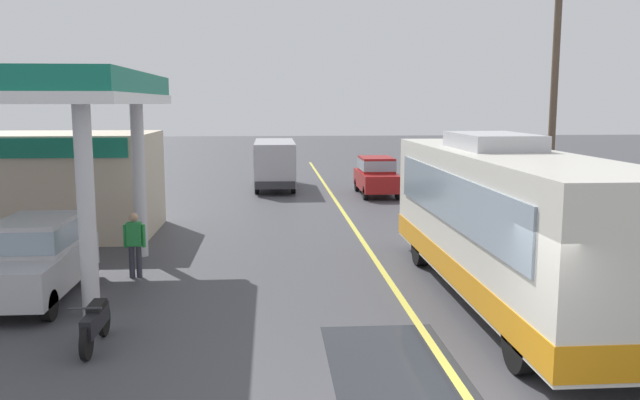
{
  "coord_description": "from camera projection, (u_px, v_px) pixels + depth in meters",
  "views": [
    {
      "loc": [
        -2.9,
        -8.67,
        4.38
      ],
      "look_at": [
        -1.5,
        10.0,
        1.6
      ],
      "focal_mm": 36.71,
      "sensor_mm": 36.0,
      "label": 1
    }
  ],
  "objects": [
    {
      "name": "coach_bus_main",
      "position": [
        505.0,
        225.0,
        14.41
      ],
      "size": [
        2.6,
        11.04,
        3.69
      ],
      "color": "silver",
      "rests_on": "ground"
    },
    {
      "name": "lane_divider_stripe",
      "position": [
        350.0,
        222.0,
        24.2
      ],
      "size": [
        0.16,
        50.0,
        0.01
      ],
      "primitive_type": "cube",
      "color": "#D8CC4C",
      "rests_on": "ground"
    },
    {
      "name": "wet_puddle_patch",
      "position": [
        392.0,
        362.0,
        11.16
      ],
      "size": [
        2.2,
        3.66,
        0.01
      ],
      "primitive_type": "cube",
      "color": "#26282D",
      "rests_on": "ground"
    },
    {
      "name": "utility_pole_roadside",
      "position": [
        554.0,
        95.0,
        21.89
      ],
      "size": [
        1.8,
        0.24,
        8.93
      ],
      "color": "brown",
      "rests_on": "ground"
    },
    {
      "name": "car_at_pump",
      "position": [
        36.0,
        255.0,
        14.65
      ],
      "size": [
        1.7,
        4.2,
        1.82
      ],
      "color": "#B2B2B7",
      "rests_on": "ground"
    },
    {
      "name": "ground",
      "position": [
        337.0,
        202.0,
        29.14
      ],
      "size": [
        120.0,
        120.0,
        0.0
      ],
      "primitive_type": "plane",
      "color": "#424247"
    },
    {
      "name": "motorcycle_parked_forecourt",
      "position": [
        95.0,
        323.0,
        11.8
      ],
      "size": [
        0.55,
        1.8,
        0.92
      ],
      "color": "black",
      "rests_on": "ground"
    },
    {
      "name": "gas_station_roadside",
      "position": [
        24.0,
        162.0,
        19.73
      ],
      "size": [
        9.1,
        11.95,
        5.1
      ],
      "color": "#147259",
      "rests_on": "ground"
    },
    {
      "name": "car_trailing_behind_bus",
      "position": [
        377.0,
        174.0,
        31.34
      ],
      "size": [
        1.7,
        4.2,
        1.82
      ],
      "color": "maroon",
      "rests_on": "ground"
    },
    {
      "name": "pedestrian_near_pump",
      "position": [
        135.0,
        241.0,
        16.44
      ],
      "size": [
        0.55,
        0.22,
        1.66
      ],
      "color": "#33333F",
      "rests_on": "ground"
    },
    {
      "name": "minibus_opposing_lane",
      "position": [
        275.0,
        160.0,
        33.69
      ],
      "size": [
        2.04,
        6.13,
        2.44
      ],
      "color": "#A5A5AD",
      "rests_on": "ground"
    }
  ]
}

